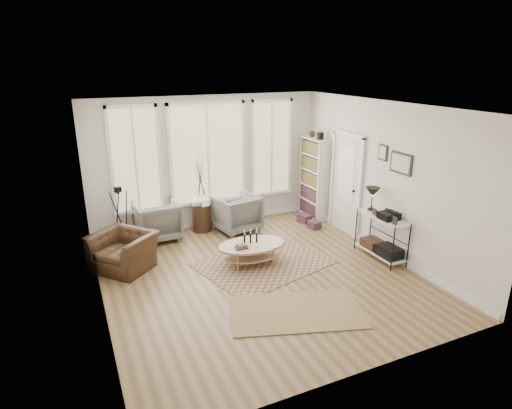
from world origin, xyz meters
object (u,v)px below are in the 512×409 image
armchair_right (236,213)px  accent_chair (123,251)px  armchair_left (157,220)px  side_table (201,195)px  low_shelf (381,233)px  coffee_table (251,248)px  bookcase (314,178)px

armchair_right → accent_chair: 2.68m
armchair_left → side_table: (0.99, 0.06, 0.41)m
low_shelf → side_table: (-2.66, 2.73, 0.31)m
accent_chair → coffee_table: bearing=28.5°
side_table → bookcase: bearing=-4.4°
low_shelf → coffee_table: low_shelf is taller
coffee_table → accent_chair: bearing=159.9°
armchair_right → accent_chair: armchair_right is taller
bookcase → armchair_left: 3.75m
bookcase → low_shelf: size_ratio=1.58×
armchair_left → armchair_right: bearing=169.8°
armchair_left → armchair_right: armchair_left is taller
coffee_table → armchair_left: (-1.32, 1.90, 0.10)m
bookcase → low_shelf: (-0.06, -2.52, -0.44)m
armchair_right → side_table: size_ratio=0.52×
bookcase → accent_chair: bookcase is taller
bookcase → armchair_left: (-3.71, 0.15, -0.54)m
low_shelf → accent_chair: bearing=160.8°
bookcase → side_table: bearing=175.6°
side_table → accent_chair: side_table is taller
low_shelf → armchair_left: bearing=143.9°
low_shelf → armchair_right: (-1.97, 2.43, -0.10)m
low_shelf → accent_chair: size_ratio=1.28×
coffee_table → armchair_left: armchair_left is taller
armchair_right → bookcase: bearing=171.8°
bookcase → accent_chair: 4.69m
low_shelf → side_table: 3.82m
bookcase → coffee_table: (-2.38, -1.75, -0.65)m
coffee_table → armchair_left: bearing=124.9°
coffee_table → side_table: bearing=99.5°
bookcase → armchair_left: size_ratio=2.28×
low_shelf → armchair_right: bearing=129.0°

